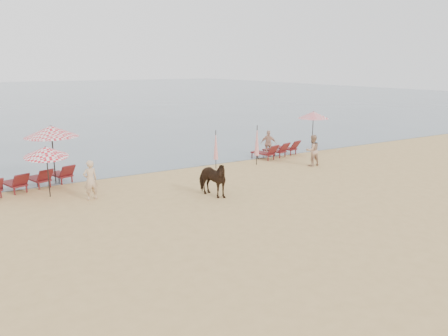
# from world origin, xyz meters

# --- Properties ---
(ground) EXTENTS (120.00, 120.00, 0.00)m
(ground) POSITION_xyz_m (0.00, 0.00, 0.00)
(ground) COLOR tan
(ground) RESTS_ON ground
(sea) EXTENTS (160.00, 140.00, 0.06)m
(sea) POSITION_xyz_m (0.00, 80.00, 0.00)
(sea) COLOR #51606B
(sea) RESTS_ON ground
(lounger_cluster_left) EXTENTS (4.21, 2.77, 0.62)m
(lounger_cluster_left) POSITION_xyz_m (-7.20, 9.89, 0.43)
(lounger_cluster_left) COLOR maroon
(lounger_cluster_left) RESTS_ON ground
(lounger_cluster_right) EXTENTS (3.15, 2.31, 0.62)m
(lounger_cluster_right) POSITION_xyz_m (6.69, 9.89, 0.43)
(lounger_cluster_right) COLOR maroon
(lounger_cluster_right) RESTS_ON ground
(umbrella_open_left_a) EXTENTS (2.40, 2.40, 2.73)m
(umbrella_open_left_a) POSITION_xyz_m (-5.97, 10.37, 2.46)
(umbrella_open_left_a) COLOR black
(umbrella_open_left_a) RESTS_ON ground
(umbrella_open_left_b) EXTENTS (1.76, 1.79, 2.24)m
(umbrella_open_left_b) POSITION_xyz_m (-6.59, 8.24, 1.94)
(umbrella_open_left_b) COLOR black
(umbrella_open_left_b) RESTS_ON ground
(umbrella_open_right) EXTENTS (2.02, 2.02, 2.46)m
(umbrella_open_right) POSITION_xyz_m (10.34, 10.87, 2.22)
(umbrella_open_right) COLOR black
(umbrella_open_right) RESTS_ON ground
(umbrella_closed_left) EXTENTS (0.25, 0.25, 2.07)m
(umbrella_closed_left) POSITION_xyz_m (1.95, 9.09, 1.28)
(umbrella_closed_left) COLOR black
(umbrella_closed_left) RESTS_ON ground
(umbrella_closed_right) EXTENTS (0.27, 0.27, 2.20)m
(umbrella_closed_right) POSITION_xyz_m (4.36, 8.74, 1.36)
(umbrella_closed_right) COLOR black
(umbrella_closed_right) RESTS_ON ground
(cow) EXTENTS (1.27, 1.96, 1.52)m
(cow) POSITION_xyz_m (-0.73, 4.81, 0.76)
(cow) COLOR black
(cow) RESTS_ON ground
(beachgoer_left) EXTENTS (0.67, 0.51, 1.65)m
(beachgoer_left) POSITION_xyz_m (-5.19, 6.99, 0.83)
(beachgoer_left) COLOR tan
(beachgoer_left) RESTS_ON ground
(beachgoer_right_a) EXTENTS (0.88, 0.71, 1.72)m
(beachgoer_right_a) POSITION_xyz_m (6.83, 6.99, 0.86)
(beachgoer_right_a) COLOR tan
(beachgoer_right_a) RESTS_ON ground
(beachgoer_right_b) EXTENTS (0.99, 0.86, 1.60)m
(beachgoer_right_b) POSITION_xyz_m (6.22, 10.17, 0.80)
(beachgoer_right_b) COLOR tan
(beachgoer_right_b) RESTS_ON ground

